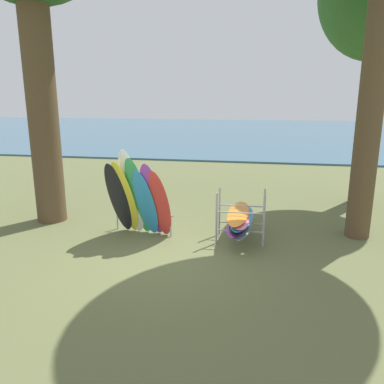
{
  "coord_description": "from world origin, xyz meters",
  "views": [
    {
      "loc": [
        2.15,
        -7.6,
        3.44
      ],
      "look_at": [
        0.47,
        1.56,
        1.1
      ],
      "focal_mm": 35.91,
      "sensor_mm": 36.0,
      "label": 1
    }
  ],
  "objects": [
    {
      "name": "board_storage_rack",
      "position": [
        1.7,
        1.29,
        0.55
      ],
      "size": [
        1.15,
        2.13,
        1.25
      ],
      "color": "#9EA0A5",
      "rests_on": "ground"
    },
    {
      "name": "lake_water",
      "position": [
        0.0,
        30.47,
        0.05
      ],
      "size": [
        80.0,
        36.0,
        0.1
      ],
      "primitive_type": "cube",
      "color": "#38607A",
      "rests_on": "ground"
    },
    {
      "name": "ground_plane",
      "position": [
        0.0,
        0.0,
        0.0
      ],
      "size": [
        80.0,
        80.0,
        0.0
      ],
      "primitive_type": "plane",
      "color": "#60663D"
    },
    {
      "name": "leaning_board_pile",
      "position": [
        -0.79,
        1.08,
        0.98
      ],
      "size": [
        1.76,
        1.02,
        2.26
      ],
      "color": "black",
      "rests_on": "ground"
    }
  ]
}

